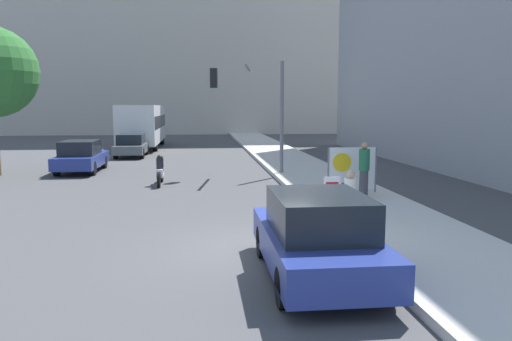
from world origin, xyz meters
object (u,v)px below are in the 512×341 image
car_on_road_midblock (132,145)px  motorcycle_on_road (160,172)px  city_bus_on_road (143,123)px  seated_protester (351,191)px  car_on_road_nearest (81,156)px  protest_banner (352,169)px  parked_car_curbside (317,236)px  jogger_on_sidewalk (364,169)px  traffic_light_pole (254,97)px

car_on_road_midblock → motorcycle_on_road: 11.61m
city_bus_on_road → seated_protester: bearing=-72.0°
seated_protester → car_on_road_nearest: size_ratio=0.28×
protest_banner → parked_car_curbside: bearing=-111.3°
jogger_on_sidewalk → seated_protester: bearing=56.3°
seated_protester → car_on_road_midblock: bearing=103.3°
protest_banner → car_on_road_nearest: bearing=143.4°
seated_protester → car_on_road_midblock: 20.06m
city_bus_on_road → motorcycle_on_road: (2.65, -18.19, -1.29)m
traffic_light_pole → car_on_road_midblock: bearing=125.1°
traffic_light_pole → car_on_road_midblock: 11.68m
car_on_road_nearest → city_bus_on_road: bearing=84.5°
traffic_light_pole → motorcycle_on_road: traffic_light_pole is taller
car_on_road_nearest → motorcycle_on_road: car_on_road_nearest is taller
parked_car_curbside → car_on_road_midblock: (-6.24, 22.56, -0.06)m
jogger_on_sidewalk → protest_banner: size_ratio=1.04×
jogger_on_sidewalk → car_on_road_nearest: 13.85m
car_on_road_nearest → car_on_road_midblock: size_ratio=1.03×
jogger_on_sidewalk → car_on_road_nearest: size_ratio=0.41×
jogger_on_sidewalk → car_on_road_midblock: jogger_on_sidewalk is taller
protest_banner → car_on_road_nearest: 13.24m
jogger_on_sidewalk → city_bus_on_road: bearing=-75.7°
traffic_light_pole → car_on_road_nearest: (-7.92, 2.27, -2.74)m
seated_protester → traffic_light_pole: 9.56m
seated_protester → car_on_road_nearest: car_on_road_nearest is taller
seated_protester → car_on_road_nearest: bearing=119.4°
traffic_light_pole → parked_car_curbside: traffic_light_pole is taller
car_on_road_nearest → protest_banner: bearing=-36.6°
seated_protester → protest_banner: protest_banner is taller
traffic_light_pole → city_bus_on_road: 17.52m
seated_protester → protest_banner: size_ratio=0.71×
parked_car_curbside → protest_banner: bearing=68.7°
seated_protester → traffic_light_pole: (-1.62, 9.04, 2.66)m
traffic_light_pole → parked_car_curbside: size_ratio=1.15×
protest_banner → traffic_light_pole: size_ratio=0.35×
traffic_light_pole → car_on_road_nearest: size_ratio=1.13×
seated_protester → jogger_on_sidewalk: size_ratio=0.68×
jogger_on_sidewalk → traffic_light_pole: traffic_light_pole is taller
protest_banner → parked_car_curbside: (-2.99, -7.66, -0.23)m
traffic_light_pole → city_bus_on_road: (-6.58, 16.16, -1.66)m
protest_banner → city_bus_on_road: (-9.29, 21.77, 0.82)m
jogger_on_sidewalk → city_bus_on_road: (-9.44, 22.57, 0.74)m
seated_protester → city_bus_on_road: bearing=97.3°
seated_protester → car_on_road_midblock: car_on_road_midblock is taller
parked_car_curbside → city_bus_on_road: 30.12m
protest_banner → motorcycle_on_road: 7.56m
motorcycle_on_road → parked_car_curbside: bearing=-72.1°
motorcycle_on_road → protest_banner: bearing=-28.4°
parked_car_curbside → city_bus_on_road: bearing=102.1°
traffic_light_pole → city_bus_on_road: size_ratio=0.47×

